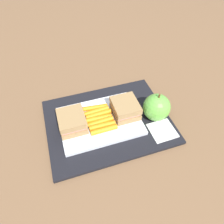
# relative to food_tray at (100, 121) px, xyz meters

# --- Properties ---
(ground_plane) EXTENTS (2.40, 2.40, 0.00)m
(ground_plane) POSITION_rel_food_tray_xyz_m (0.03, 0.00, -0.02)
(ground_plane) COLOR brown
(lunchbag_mat) EXTENTS (0.36, 0.28, 0.01)m
(lunchbag_mat) POSITION_rel_food_tray_xyz_m (0.03, 0.00, -0.01)
(lunchbag_mat) COLOR black
(lunchbag_mat) RESTS_ON ground_plane
(food_tray) EXTENTS (0.23, 0.17, 0.01)m
(food_tray) POSITION_rel_food_tray_xyz_m (0.00, 0.00, 0.00)
(food_tray) COLOR white
(food_tray) RESTS_ON lunchbag_mat
(sandwich_half_left) EXTENTS (0.07, 0.08, 0.04)m
(sandwich_half_left) POSITION_rel_food_tray_xyz_m (-0.08, 0.00, 0.03)
(sandwich_half_left) COLOR #9E7A4C
(sandwich_half_left) RESTS_ON food_tray
(sandwich_half_right) EXTENTS (0.07, 0.08, 0.04)m
(sandwich_half_right) POSITION_rel_food_tray_xyz_m (0.08, 0.00, 0.03)
(sandwich_half_right) COLOR #9E7A4C
(sandwich_half_right) RESTS_ON food_tray
(carrot_sticks_bundle) EXTENTS (0.08, 0.10, 0.02)m
(carrot_sticks_bundle) POSITION_rel_food_tray_xyz_m (-0.00, 0.00, 0.01)
(carrot_sticks_bundle) COLOR orange
(carrot_sticks_bundle) RESTS_ON food_tray
(apple) EXTENTS (0.08, 0.08, 0.09)m
(apple) POSITION_rel_food_tray_xyz_m (0.16, -0.03, 0.03)
(apple) COLOR #66B742
(apple) RESTS_ON lunchbag_mat
(paper_napkin) EXTENTS (0.07, 0.07, 0.00)m
(paper_napkin) POSITION_rel_food_tray_xyz_m (0.16, -0.09, -0.00)
(paper_napkin) COLOR white
(paper_napkin) RESTS_ON lunchbag_mat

